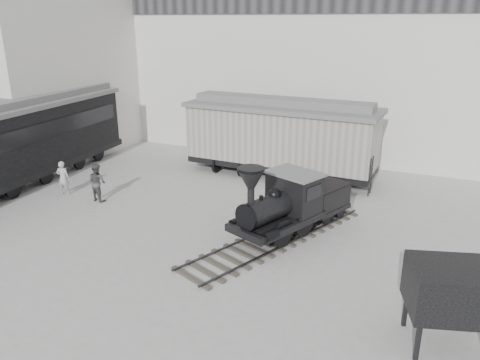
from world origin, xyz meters
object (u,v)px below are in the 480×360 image
at_px(locomotive, 288,207).
at_px(passenger_coach, 14,142).
at_px(visitor_a, 63,178).
at_px(coal_hopper, 451,295).
at_px(boxcar, 281,135).
at_px(visitor_b, 97,182).

xyz_separation_m(locomotive, passenger_coach, (-13.86, 0.05, 1.06)).
bearing_deg(visitor_a, passenger_coach, -21.79).
relative_size(locomotive, passenger_coach, 0.58).
bearing_deg(visitor_a, coal_hopper, 146.98).
bearing_deg(coal_hopper, boxcar, 109.53).
xyz_separation_m(visitor_b, coal_hopper, (14.47, -4.40, 0.56)).
relative_size(boxcar, visitor_b, 5.83).
bearing_deg(locomotive, visitor_a, -157.44).
bearing_deg(boxcar, passenger_coach, -147.76).
distance_m(locomotive, boxcar, 7.21).
bearing_deg(coal_hopper, visitor_b, 146.14).
bearing_deg(locomotive, visitor_b, -157.56).
bearing_deg(locomotive, coal_hopper, -17.08).
xyz_separation_m(locomotive, boxcar, (-2.64, 6.63, 1.01)).
bearing_deg(visitor_a, visitor_b, 163.16).
xyz_separation_m(visitor_a, visitor_b, (1.94, 0.05, 0.05)).
bearing_deg(locomotive, passenger_coach, -158.40).
height_order(locomotive, boxcar, boxcar).
xyz_separation_m(locomotive, visitor_a, (-10.83, -0.14, -0.30)).
distance_m(boxcar, coal_hopper, 13.85).
height_order(boxcar, visitor_a, boxcar).
relative_size(passenger_coach, visitor_a, 9.24).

